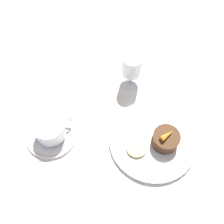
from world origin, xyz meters
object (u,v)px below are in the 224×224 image
Objects in this scene: fork at (100,168)px; dessert_cake at (165,139)px; wine_glass at (132,67)px; dinner_plate at (153,140)px; coffee_cup at (50,129)px.

dessert_cake reaches higher than fork.
wine_glass is 0.33m from fork.
dinner_plate is at bearing -1.49° from fork.
coffee_cup is at bearing 114.74° from fork.
dinner_plate is 0.04m from dessert_cake.
coffee_cup is 0.34m from dessert_cake.
wine_glass is 0.66× the size of fork.
dinner_plate is at bearing 135.50° from dessert_cake.
dinner_plate is 0.18m from fork.
fork is 0.21m from dessert_cake.
fork is (-0.23, -0.21, -0.08)m from wine_glass.
coffee_cup is (-0.25, 0.17, 0.04)m from dinner_plate.
coffee_cup is 0.93× the size of wine_glass.
dinner_plate is 2.24× the size of coffee_cup.
wine_glass is (0.31, 0.05, 0.04)m from coffee_cup.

